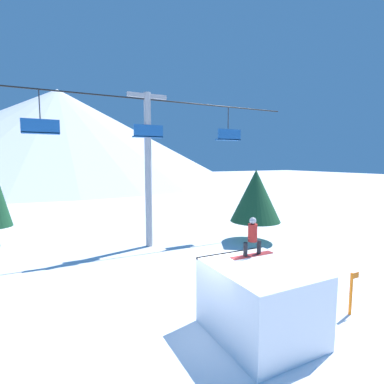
% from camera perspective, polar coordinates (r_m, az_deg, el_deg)
% --- Properties ---
extents(ground_plane, '(220.00, 220.00, 0.00)m').
position_cam_1_polar(ground_plane, '(10.36, 3.06, -24.96)').
color(ground_plane, white).
extents(mountain_ridge, '(88.64, 88.64, 23.36)m').
position_cam_1_polar(mountain_ridge, '(86.33, -23.98, 9.83)').
color(mountain_ridge, silver).
rests_on(mountain_ridge, ground_plane).
extents(snow_ramp, '(2.70, 3.21, 2.18)m').
position_cam_1_polar(snow_ramp, '(9.88, 12.79, -19.57)').
color(snow_ramp, white).
rests_on(snow_ramp, ground_plane).
extents(snowboarder, '(1.60, 0.31, 1.30)m').
position_cam_1_polar(snowboarder, '(10.21, 11.45, -8.40)').
color(snowboarder, '#B22D2D').
rests_on(snowboarder, snow_ramp).
extents(chairlift, '(20.25, 0.44, 9.32)m').
position_cam_1_polar(chairlift, '(18.39, -8.36, 7.01)').
color(chairlift, '#9E9EA3').
rests_on(chairlift, ground_plane).
extents(pine_tree_near, '(3.26, 3.26, 4.73)m').
position_cam_1_polar(pine_tree_near, '(19.98, 12.02, -0.69)').
color(pine_tree_near, '#4C3823').
rests_on(pine_tree_near, ground_plane).
extents(trail_marker, '(0.41, 0.10, 1.49)m').
position_cam_1_polar(trail_marker, '(12.21, 28.06, -16.50)').
color(trail_marker, orange).
rests_on(trail_marker, ground_plane).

